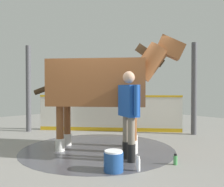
{
  "coord_description": "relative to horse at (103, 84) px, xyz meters",
  "views": [
    {
      "loc": [
        4.1,
        -3.18,
        1.38
      ],
      "look_at": [
        0.4,
        0.17,
        1.27
      ],
      "focal_mm": 38.57,
      "sensor_mm": 36.0,
      "label": 1
    }
  ],
  "objects": [
    {
      "name": "bottle_spray",
      "position": [
        1.74,
        0.25,
        -1.39
      ],
      "size": [
        0.07,
        0.07,
        0.2
      ],
      "color": "#4CA559",
      "rests_on": "ground"
    },
    {
      "name": "roof_post_near",
      "position": [
        0.5,
        3.13,
        -0.11
      ],
      "size": [
        0.16,
        0.16,
        2.73
      ],
      "primitive_type": "cylinder",
      "color": "#4C4C51",
      "rests_on": "ground"
    },
    {
      "name": "wet_patch",
      "position": [
        -0.08,
        -0.07,
        -1.48
      ],
      "size": [
        3.45,
        3.45,
        0.0
      ],
      "primitive_type": "cylinder",
      "color": "#4C4C54",
      "rests_on": "ground"
    },
    {
      "name": "wash_bucket",
      "position": [
        1.25,
        -0.81,
        -1.31
      ],
      "size": [
        0.33,
        0.33,
        0.35
      ],
      "color": "#1E478C",
      "rests_on": "ground"
    },
    {
      "name": "handler",
      "position": [
        0.99,
        -0.18,
        -0.49
      ],
      "size": [
        0.65,
        0.37,
        1.7
      ],
      "rotation": [
        0.0,
        0.0,
        4.38
      ],
      "color": "black",
      "rests_on": "ground"
    },
    {
      "name": "horse",
      "position": [
        0.0,
        0.0,
        0.0
      ],
      "size": [
        2.68,
        2.46,
        2.54
      ],
      "rotation": [
        0.0,
        0.0,
        0.73
      ],
      "color": "brown",
      "rests_on": "ground"
    },
    {
      "name": "bottle_shampoo",
      "position": [
        1.52,
        -0.49,
        -1.36
      ],
      "size": [
        0.07,
        0.07,
        0.25
      ],
      "color": "white",
      "rests_on": "ground"
    },
    {
      "name": "barrier_wall",
      "position": [
        -1.61,
        1.63,
        -0.94
      ],
      "size": [
        3.47,
        3.13,
        1.16
      ],
      "color": "silver",
      "rests_on": "ground"
    },
    {
      "name": "roof_post_far",
      "position": [
        -3.32,
        -0.31,
        -0.11
      ],
      "size": [
        0.16,
        0.16,
        2.73
      ],
      "primitive_type": "cylinder",
      "color": "#4C4C51",
      "rests_on": "ground"
    },
    {
      "name": "ground_plane",
      "position": [
        0.06,
        -0.3,
        -1.49
      ],
      "size": [
        16.0,
        16.0,
        0.02
      ],
      "primitive_type": "cube",
      "color": "gray"
    }
  ]
}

